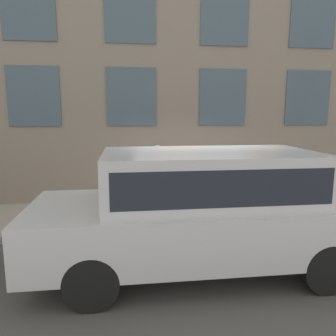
{
  "coord_description": "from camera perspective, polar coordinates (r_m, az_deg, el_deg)",
  "views": [
    {
      "loc": [
        -6.37,
        1.39,
        2.51
      ],
      "look_at": [
        0.86,
        0.47,
        1.28
      ],
      "focal_mm": 35.0,
      "sensor_mm": 36.0,
      "label": 1
    }
  ],
  "objects": [
    {
      "name": "ground_plane",
      "position": [
        6.98,
        4.79,
        -11.53
      ],
      "size": [
        80.0,
        80.0,
        0.0
      ],
      "primitive_type": "plane",
      "color": "#514F4C"
    },
    {
      "name": "fire_hydrant",
      "position": [
        7.37,
        1.87,
        -5.63
      ],
      "size": [
        0.37,
        0.48,
        0.86
      ],
      "color": "red",
      "rests_on": "sidewalk"
    },
    {
      "name": "parked_truck_silver_near",
      "position": [
        5.2,
        6.31,
        -6.29
      ],
      "size": [
        1.99,
        5.21,
        1.93
      ],
      "color": "black",
      "rests_on": "ground_plane"
    },
    {
      "name": "person",
      "position": [
        7.6,
        -1.81,
        -0.96
      ],
      "size": [
        0.4,
        0.26,
        1.65
      ],
      "rotation": [
        0.0,
        0.0,
        -2.74
      ],
      "color": "#998466",
      "rests_on": "sidewalk"
    },
    {
      "name": "building_facade",
      "position": [
        9.47,
        1.64,
        26.19
      ],
      "size": [
        0.33,
        40.0,
        10.44
      ],
      "color": "gray",
      "rests_on": "ground_plane"
    },
    {
      "name": "sidewalk",
      "position": [
        8.1,
        2.98,
        -8.01
      ],
      "size": [
        2.45,
        60.0,
        0.13
      ],
      "color": "#A8A093",
      "rests_on": "ground_plane"
    }
  ]
}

